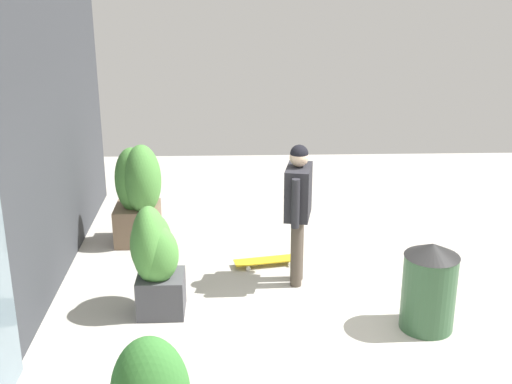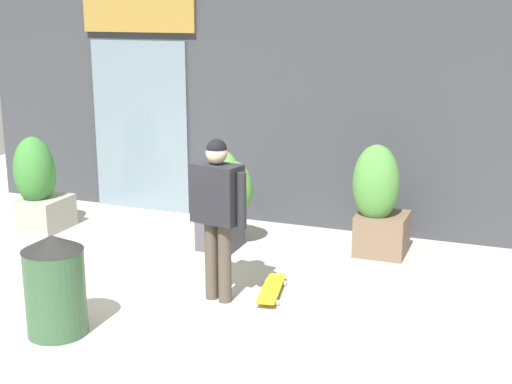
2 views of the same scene
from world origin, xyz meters
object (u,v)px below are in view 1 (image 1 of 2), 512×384
(skateboarder, at_px, (298,200))
(planter_box_mid, at_px, (138,193))
(skateboard, at_px, (267,261))
(planter_box_left, at_px, (154,256))
(trash_bin, at_px, (429,286))

(skateboarder, bearing_deg, planter_box_mid, -20.38)
(skateboard, distance_m, planter_box_left, 1.72)
(skateboarder, bearing_deg, trash_bin, 150.97)
(skateboard, xyz_separation_m, planter_box_mid, (0.74, 1.61, 0.62))
(skateboard, distance_m, trash_bin, 2.16)
(skateboard, height_order, trash_bin, trash_bin)
(trash_bin, bearing_deg, skateboard, 45.84)
(planter_box_mid, bearing_deg, planter_box_left, -167.89)
(skateboarder, relative_size, trash_bin, 1.77)
(trash_bin, bearing_deg, planter_box_mid, 54.69)
(skateboarder, height_order, planter_box_left, skateboarder)
(skateboarder, distance_m, skateboard, 1.08)
(skateboarder, xyz_separation_m, skateboard, (0.45, 0.31, -0.93))
(planter_box_mid, bearing_deg, skateboarder, -121.73)
(skateboard, bearing_deg, skateboarder, 113.91)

